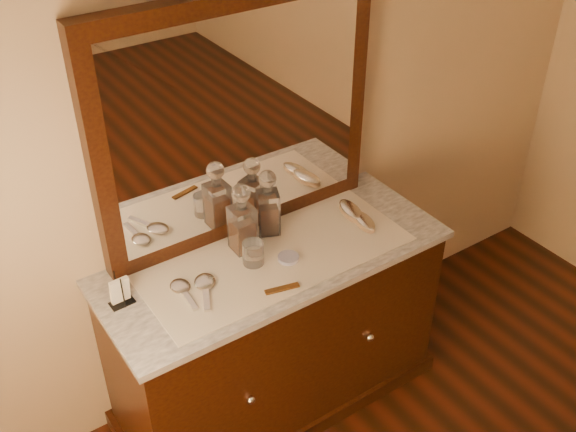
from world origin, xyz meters
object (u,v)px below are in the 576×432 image
object	(u,v)px
dresser_cabinet	(275,333)
decanter_right	(268,209)
brush_far	(351,211)
mirror_frame	(238,121)
decanter_left	(242,225)
hand_mirror_inner	(205,285)
comb	(282,289)
brush_near	(364,222)
napkin_rack	(120,292)
hand_mirror_outer	(182,289)
pin_dish	(288,258)

from	to	relation	value
dresser_cabinet	decanter_right	distance (m)	0.58
brush_far	mirror_frame	bearing A→B (deg)	154.20
decanter_left	hand_mirror_inner	size ratio (longest dim) A/B	1.43
dresser_cabinet	decanter_right	world-z (taller)	decanter_right
comb	brush_near	distance (m)	0.54
napkin_rack	brush_far	bearing A→B (deg)	-1.91
dresser_cabinet	hand_mirror_outer	xyz separation A→B (m)	(-0.41, 0.01, 0.45)
comb	brush_near	size ratio (longest dim) A/B	0.86
dresser_cabinet	decanter_left	world-z (taller)	decanter_left
pin_dish	dresser_cabinet	bearing A→B (deg)	115.90
brush_near	hand_mirror_inner	distance (m)	0.75
napkin_rack	hand_mirror_inner	world-z (taller)	napkin_rack
pin_dish	napkin_rack	world-z (taller)	napkin_rack
hand_mirror_outer	hand_mirror_inner	world-z (taller)	hand_mirror_inner
dresser_cabinet	comb	distance (m)	0.50
brush_near	brush_far	bearing A→B (deg)	89.97
decanter_right	brush_far	distance (m)	0.38
decanter_right	decanter_left	bearing A→B (deg)	-164.29
napkin_rack	brush_near	bearing A→B (deg)	-7.01
hand_mirror_inner	comb	bearing A→B (deg)	-37.26
mirror_frame	brush_far	xyz separation A→B (m)	(0.42, -0.21, -0.47)
pin_dish	hand_mirror_inner	distance (m)	0.36
hand_mirror_outer	comb	bearing A→B (deg)	-33.28
decanter_left	decanter_right	distance (m)	0.15
decanter_left	hand_mirror_outer	xyz separation A→B (m)	(-0.33, -0.09, -0.11)
dresser_cabinet	decanter_right	xyz separation A→B (m)	(0.07, 0.15, 0.56)
mirror_frame	hand_mirror_outer	world-z (taller)	mirror_frame
comb	decanter_left	world-z (taller)	decanter_left
mirror_frame	hand_mirror_inner	bearing A→B (deg)	-140.78
brush_near	comb	bearing A→B (deg)	-164.54
comb	brush_far	world-z (taller)	brush_far
mirror_frame	brush_far	world-z (taller)	mirror_frame
decanter_right	brush_near	distance (m)	0.42
comb	napkin_rack	bearing A→B (deg)	166.24
brush_far	hand_mirror_outer	bearing A→B (deg)	-177.98
mirror_frame	pin_dish	xyz separation A→B (m)	(0.03, -0.30, -0.49)
decanter_left	mirror_frame	bearing A→B (deg)	60.04
brush_near	brush_far	distance (m)	0.09
napkin_rack	brush_far	xyz separation A→B (m)	(1.05, -0.03, -0.03)
dresser_cabinet	napkin_rack	distance (m)	0.80
hand_mirror_outer	brush_far	bearing A→B (deg)	2.02
dresser_cabinet	pin_dish	bearing A→B (deg)	-64.10
brush_far	hand_mirror_inner	size ratio (longest dim) A/B	0.82
dresser_cabinet	comb	bearing A→B (deg)	-115.12
mirror_frame	decanter_right	world-z (taller)	mirror_frame
comb	hand_mirror_inner	world-z (taller)	hand_mirror_inner
decanter_left	napkin_rack	bearing A→B (deg)	-176.94
hand_mirror_inner	brush_near	bearing A→B (deg)	-2.59
decanter_right	hand_mirror_outer	bearing A→B (deg)	-164.13
napkin_rack	hand_mirror_outer	size ratio (longest dim) A/B	0.68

